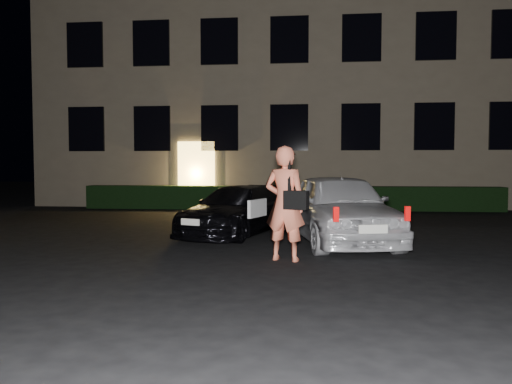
# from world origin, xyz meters

# --- Properties ---
(ground) EXTENTS (80.00, 80.00, 0.00)m
(ground) POSITION_xyz_m (0.00, 0.00, 0.00)
(ground) COLOR black
(ground) RESTS_ON ground
(building) EXTENTS (20.00, 8.11, 12.00)m
(building) POSITION_xyz_m (-0.00, 14.99, 6.00)
(building) COLOR #6C5E4D
(building) RESTS_ON ground
(hedge) EXTENTS (15.00, 0.70, 0.85)m
(hedge) POSITION_xyz_m (0.00, 10.50, 0.42)
(hedge) COLOR black
(hedge) RESTS_ON ground
(sedan) EXTENTS (2.77, 4.16, 1.12)m
(sedan) POSITION_xyz_m (-0.93, 3.80, 0.56)
(sedan) COLOR black
(sedan) RESTS_ON ground
(hatch) EXTENTS (2.55, 4.53, 1.45)m
(hatch) POSITION_xyz_m (1.31, 2.72, 0.73)
(hatch) COLOR silver
(hatch) RESTS_ON ground
(man) EXTENTS (0.80, 0.66, 1.92)m
(man) POSITION_xyz_m (0.30, 0.71, 0.96)
(man) COLOR #EA7152
(man) RESTS_ON ground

